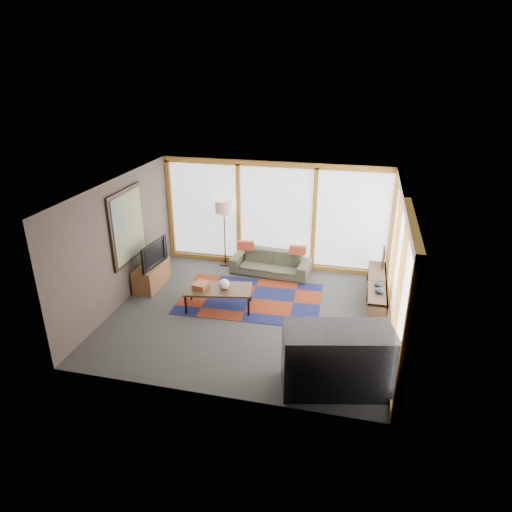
% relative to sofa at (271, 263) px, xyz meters
% --- Properties ---
extents(ground, '(5.50, 5.50, 0.00)m').
position_rel_sofa_xyz_m(ground, '(0.01, -1.95, -0.27)').
color(ground, '#2D2E2B').
rests_on(ground, ground).
extents(room_envelope, '(5.52, 5.02, 2.62)m').
position_rel_sofa_xyz_m(room_envelope, '(0.51, -1.39, 1.27)').
color(room_envelope, '#433930').
rests_on(room_envelope, ground).
extents(rug, '(3.05, 2.03, 0.01)m').
position_rel_sofa_xyz_m(rug, '(-0.15, -1.35, -0.26)').
color(rug, maroon).
rests_on(rug, ground).
extents(sofa, '(1.90, 0.86, 0.54)m').
position_rel_sofa_xyz_m(sofa, '(0.00, 0.00, 0.00)').
color(sofa, '#3A3D2C').
rests_on(sofa, ground).
extents(pillow_left, '(0.41, 0.17, 0.22)m').
position_rel_sofa_xyz_m(pillow_left, '(-0.61, 0.04, 0.38)').
color(pillow_left, '#B54028').
rests_on(pillow_left, sofa).
extents(pillow_right, '(0.40, 0.16, 0.22)m').
position_rel_sofa_xyz_m(pillow_right, '(0.63, 0.04, 0.38)').
color(pillow_right, '#B54028').
rests_on(pillow_right, sofa).
extents(floor_lamp, '(0.42, 0.42, 1.65)m').
position_rel_sofa_xyz_m(floor_lamp, '(-1.21, 0.26, 0.56)').
color(floor_lamp, black).
rests_on(floor_lamp, ground).
extents(coffee_table, '(1.44, 0.90, 0.45)m').
position_rel_sofa_xyz_m(coffee_table, '(-0.69, -1.87, -0.05)').
color(coffee_table, '#322311').
rests_on(coffee_table, ground).
extents(book_stack, '(0.30, 0.35, 0.11)m').
position_rel_sofa_xyz_m(book_stack, '(-1.05, -1.91, 0.23)').
color(book_stack, '#99482E').
rests_on(book_stack, coffee_table).
extents(vase, '(0.28, 0.28, 0.20)m').
position_rel_sofa_xyz_m(vase, '(-0.58, -1.85, 0.28)').
color(vase, beige).
rests_on(vase, coffee_table).
extents(bookshelf, '(0.38, 2.07, 0.52)m').
position_rel_sofa_xyz_m(bookshelf, '(2.44, -0.93, -0.01)').
color(bookshelf, '#322311').
rests_on(bookshelf, ground).
extents(bowl_a, '(0.24, 0.24, 0.10)m').
position_rel_sofa_xyz_m(bowl_a, '(2.48, -1.45, 0.30)').
color(bowl_a, black).
rests_on(bowl_a, bookshelf).
extents(bowl_b, '(0.19, 0.19, 0.08)m').
position_rel_sofa_xyz_m(bowl_b, '(2.46, -1.16, 0.29)').
color(bowl_b, black).
rests_on(bowl_b, bookshelf).
extents(shelf_picture, '(0.05, 0.33, 0.43)m').
position_rel_sofa_xyz_m(shelf_picture, '(2.55, -0.14, 0.46)').
color(shelf_picture, black).
rests_on(shelf_picture, bookshelf).
extents(tv_console, '(0.45, 1.07, 0.53)m').
position_rel_sofa_xyz_m(tv_console, '(-2.46, -1.28, -0.00)').
color(tv_console, brown).
rests_on(tv_console, ground).
extents(television, '(0.23, 0.99, 0.57)m').
position_rel_sofa_xyz_m(television, '(-2.41, -1.32, 0.55)').
color(television, black).
rests_on(television, tv_console).
extents(bar_counter, '(1.78, 1.12, 1.04)m').
position_rel_sofa_xyz_m(bar_counter, '(1.83, -3.84, 0.25)').
color(bar_counter, black).
rests_on(bar_counter, ground).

